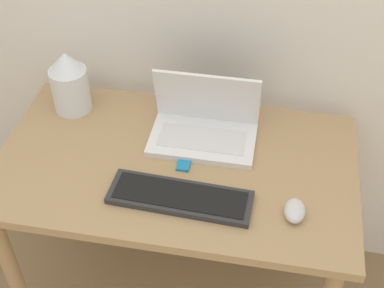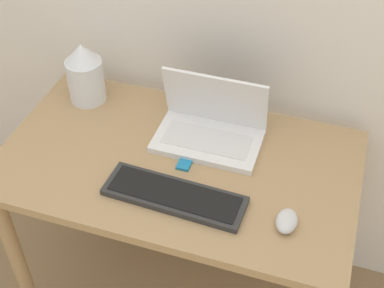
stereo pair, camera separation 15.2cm
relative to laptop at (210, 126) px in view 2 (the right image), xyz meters
The scene contains 6 objects.
desk 0.21m from the laptop, 116.98° to the right, with size 1.08×0.63×0.74m.
laptop is the anchor object (origin of this frame).
keyboard 0.28m from the laptop, 94.43° to the right, with size 0.41×0.14×0.02m.
mouse 0.41m from the laptop, 43.31° to the right, with size 0.06×0.09×0.04m.
vase 0.46m from the laptop, behind, with size 0.12×0.12×0.22m.
mp3_player 0.15m from the laptop, 104.70° to the right, with size 0.04×0.05×0.01m.
Camera 2 is at (0.40, -0.78, 1.86)m, focal length 50.00 mm.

